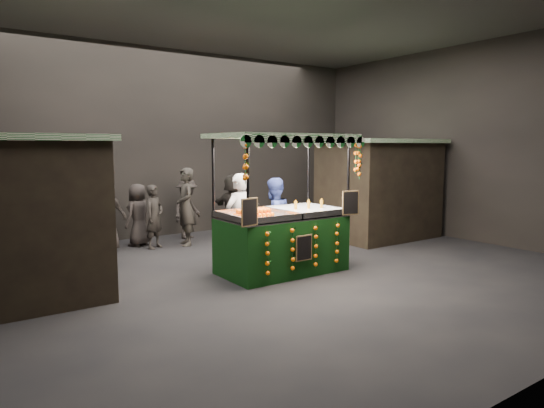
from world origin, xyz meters
TOP-DOWN VIEW (x-y plane):
  - ground at (0.00, 0.00)m, footprint 12.00×12.00m
  - market_hall at (0.00, 0.00)m, footprint 12.10×10.10m
  - neighbour_stall_left at (-4.40, 1.00)m, footprint 3.00×2.20m
  - neighbour_stall_right at (4.40, 1.50)m, footprint 3.00×2.20m
  - juice_stall at (0.19, 0.02)m, footprint 2.73×1.61m
  - vendor_grey at (-0.27, 0.93)m, footprint 0.79×0.64m
  - vendor_blue at (0.62, 0.96)m, footprint 0.93×0.77m
  - shopper_0 at (-1.03, 3.53)m, footprint 0.66×0.60m
  - shopper_1 at (4.19, 1.93)m, footprint 1.04×1.00m
  - shopper_2 at (-2.49, 2.74)m, footprint 1.14×1.12m
  - shopper_3 at (0.13, 4.21)m, footprint 1.18×1.01m
  - shopper_4 at (-1.25, 4.04)m, footprint 0.89×0.80m
  - shopper_5 at (1.08, 3.46)m, footprint 0.92×1.66m
  - shopper_6 at (-0.27, 3.44)m, footprint 0.58×0.77m
  - shopper_7 at (-2.04, 3.88)m, footprint 0.54×0.81m

SIDE VIEW (x-z plane):
  - ground at x=0.00m, z-range 0.00..0.00m
  - shopper_0 at x=-1.03m, z-range 0.00..1.52m
  - shopper_4 at x=-1.25m, z-range 0.00..1.52m
  - shopper_3 at x=0.13m, z-range 0.00..1.58m
  - juice_stall at x=0.19m, z-range -0.50..2.14m
  - shopper_7 at x=-2.04m, z-range 0.00..1.64m
  - shopper_1 at x=4.19m, z-range 0.00..1.68m
  - shopper_5 at x=1.08m, z-range 0.00..1.71m
  - vendor_blue at x=0.62m, z-range 0.00..1.76m
  - vendor_grey at x=-0.27m, z-range 0.00..1.88m
  - shopper_6 at x=-0.27m, z-range 0.00..1.90m
  - shopper_2 at x=-2.49m, z-range 0.00..1.93m
  - neighbour_stall_left at x=-4.40m, z-range 0.01..2.61m
  - neighbour_stall_right at x=4.40m, z-range 0.01..2.61m
  - market_hall at x=0.00m, z-range 0.86..5.91m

